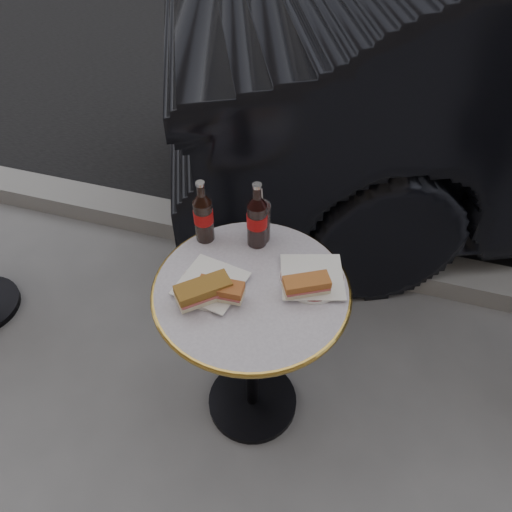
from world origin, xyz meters
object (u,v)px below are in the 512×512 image
(bistro_table, at_px, (252,353))
(cola_glass, at_px, (260,222))
(plate_left, at_px, (211,285))
(plate_right, at_px, (312,278))
(cola_bottle_left, at_px, (203,211))
(cola_bottle_right, at_px, (257,215))

(bistro_table, distance_m, cola_glass, 0.49)
(plate_left, bearing_deg, plate_right, 21.54)
(bistro_table, relative_size, plate_left, 3.72)
(bistro_table, xyz_separation_m, plate_right, (0.17, 0.08, 0.37))
(bistro_table, bearing_deg, cola_bottle_left, 142.27)
(cola_bottle_right, bearing_deg, plate_right, -27.33)
(cola_bottle_left, bearing_deg, cola_glass, 16.27)
(plate_right, xyz_separation_m, cola_bottle_right, (-0.21, 0.11, 0.12))
(cola_bottle_left, relative_size, cola_glass, 1.61)
(cola_bottle_left, relative_size, cola_bottle_right, 0.96)
(cola_bottle_right, bearing_deg, plate_left, -109.75)
(bistro_table, distance_m, plate_right, 0.42)
(bistro_table, height_order, cola_glass, cola_glass)
(bistro_table, relative_size, plate_right, 3.62)
(cola_bottle_left, bearing_deg, cola_bottle_right, 9.24)
(cola_bottle_left, distance_m, cola_bottle_right, 0.18)
(cola_bottle_right, height_order, cola_glass, cola_bottle_right)
(plate_left, bearing_deg, cola_glass, 71.34)
(plate_left, bearing_deg, bistro_table, 14.83)
(bistro_table, height_order, plate_left, plate_left)
(bistro_table, height_order, plate_right, plate_right)
(plate_left, distance_m, cola_bottle_right, 0.27)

